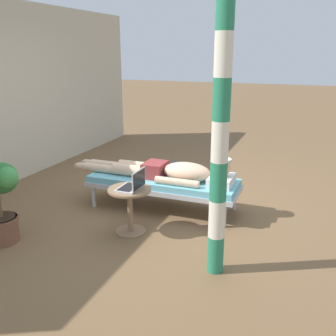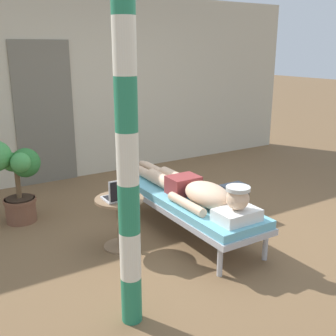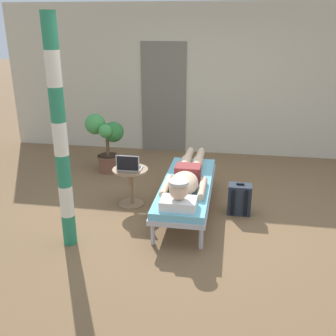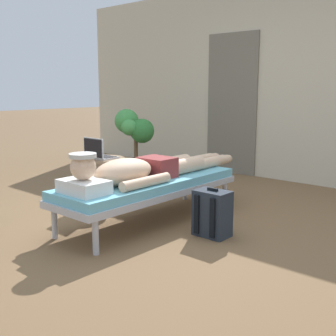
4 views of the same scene
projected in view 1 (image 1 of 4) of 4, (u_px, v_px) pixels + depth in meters
ground_plane at (173, 203)px, 5.21m from camera, size 40.00×40.00×0.00m
lounge_chair at (163, 183)px, 4.93m from camera, size 0.64×1.95×0.42m
person_reclining at (169, 171)px, 4.85m from camera, size 0.53×2.17×0.33m
side_table at (130, 203)px, 4.27m from camera, size 0.48×0.48×0.52m
laptop at (133, 184)px, 4.18m from camera, size 0.31×0.24×0.23m
backpack at (176, 178)px, 5.61m from camera, size 0.30×0.26×0.42m
porch_post at (220, 142)px, 3.24m from camera, size 0.15×0.15×2.48m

